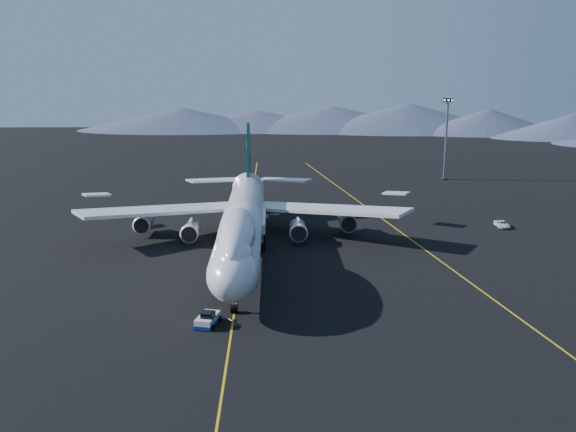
{
  "coord_description": "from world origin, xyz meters",
  "views": [
    {
      "loc": [
        4.85,
        -103.26,
        30.02
      ],
      "look_at": [
        7.58,
        2.43,
        6.0
      ],
      "focal_mm": 40.0,
      "sensor_mm": 36.0,
      "label": 1
    }
  ],
  "objects_px": {
    "service_van": "(502,224)",
    "boeing_747": "(243,221)",
    "floodlight_mast": "(446,139)",
    "pushback_tug": "(208,320)"
  },
  "relations": [
    {
      "from": "floodlight_mast",
      "to": "pushback_tug",
      "type": "bearing_deg",
      "value": -118.36
    },
    {
      "from": "boeing_747",
      "to": "floodlight_mast",
      "type": "xyz_separation_m",
      "value": [
        53.53,
        74.36,
        5.64
      ]
    },
    {
      "from": "service_van",
      "to": "floodlight_mast",
      "type": "height_order",
      "value": "floodlight_mast"
    },
    {
      "from": "boeing_747",
      "to": "service_van",
      "type": "bearing_deg",
      "value": 19.48
    },
    {
      "from": "service_van",
      "to": "pushback_tug",
      "type": "bearing_deg",
      "value": -135.74
    },
    {
      "from": "service_van",
      "to": "floodlight_mast",
      "type": "distance_m",
      "value": 57.81
    },
    {
      "from": "service_van",
      "to": "floodlight_mast",
      "type": "xyz_separation_m",
      "value": [
        3.55,
        56.68,
        10.81
      ]
    },
    {
      "from": "service_van",
      "to": "floodlight_mast",
      "type": "bearing_deg",
      "value": 88.46
    },
    {
      "from": "floodlight_mast",
      "to": "service_van",
      "type": "bearing_deg",
      "value": -93.58
    },
    {
      "from": "service_van",
      "to": "boeing_747",
      "type": "bearing_deg",
      "value": -158.48
    }
  ]
}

